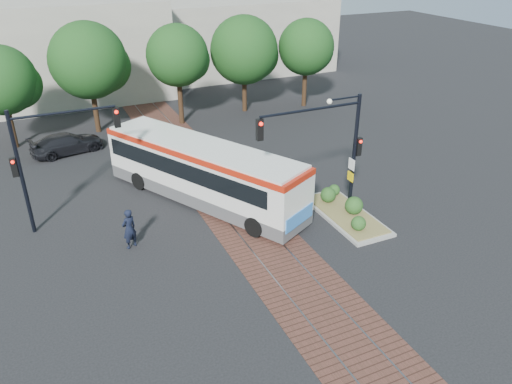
# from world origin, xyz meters

# --- Properties ---
(ground) EXTENTS (120.00, 120.00, 0.00)m
(ground) POSITION_xyz_m (0.00, 0.00, 0.00)
(ground) COLOR black
(ground) RESTS_ON ground
(trackbed) EXTENTS (3.60, 40.00, 0.02)m
(trackbed) POSITION_xyz_m (0.00, 4.00, 0.01)
(trackbed) COLOR #522E25
(trackbed) RESTS_ON ground
(tree_row) EXTENTS (26.40, 5.60, 7.67)m
(tree_row) POSITION_xyz_m (1.21, 16.42, 4.85)
(tree_row) COLOR #382314
(tree_row) RESTS_ON ground
(warehouses) EXTENTS (40.00, 13.00, 8.00)m
(warehouses) POSITION_xyz_m (-0.53, 28.75, 3.81)
(warehouses) COLOR #ADA899
(warehouses) RESTS_ON ground
(city_bus) EXTENTS (7.82, 11.75, 3.20)m
(city_bus) POSITION_xyz_m (-1.10, 3.63, 1.79)
(city_bus) COLOR #4A4A4D
(city_bus) RESTS_ON ground
(traffic_island) EXTENTS (2.20, 5.20, 1.13)m
(traffic_island) POSITION_xyz_m (4.82, -0.90, 0.33)
(traffic_island) COLOR gray
(traffic_island) RESTS_ON ground
(signal_pole_main) EXTENTS (5.49, 0.46, 6.00)m
(signal_pole_main) POSITION_xyz_m (3.86, -0.81, 4.16)
(signal_pole_main) COLOR black
(signal_pole_main) RESTS_ON ground
(signal_pole_left) EXTENTS (4.99, 0.34, 6.00)m
(signal_pole_left) POSITION_xyz_m (-8.37, 4.00, 3.86)
(signal_pole_left) COLOR black
(signal_pole_left) RESTS_ON ground
(officer) EXTENTS (0.83, 0.72, 1.93)m
(officer) POSITION_xyz_m (-5.58, 0.73, 0.96)
(officer) COLOR black
(officer) RESTS_ON ground
(parked_car) EXTENTS (4.85, 2.80, 1.32)m
(parked_car) POSITION_xyz_m (-6.94, 13.51, 0.66)
(parked_car) COLOR black
(parked_car) RESTS_ON ground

